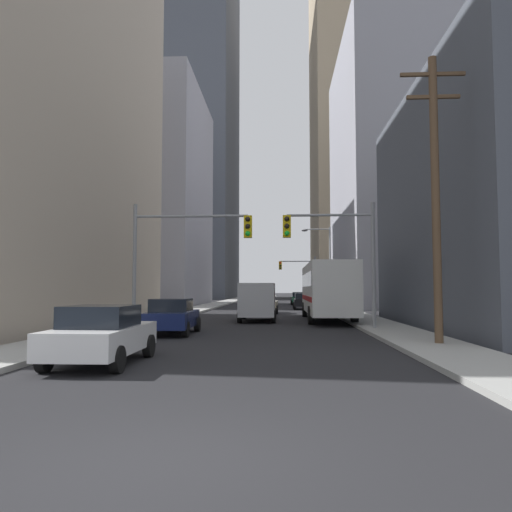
{
  "coord_description": "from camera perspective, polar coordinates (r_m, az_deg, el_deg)",
  "views": [
    {
      "loc": [
        1.36,
        -5.48,
        1.96
      ],
      "look_at": [
        0.0,
        20.66,
        3.7
      ],
      "focal_mm": 34.26,
      "sensor_mm": 36.0,
      "label": 1
    }
  ],
  "objects": [
    {
      "name": "ground_plane",
      "position": [
        5.97,
        -11.21,
        -22.89
      ],
      "size": [
        400.0,
        400.0,
        0.0
      ],
      "primitive_type": "plane",
      "color": "black"
    },
    {
      "name": "sidewalk_left",
      "position": [
        56.04,
        -4.94,
        -5.71
      ],
      "size": [
        2.56,
        160.0,
        0.15
      ],
      "primitive_type": "cube",
      "color": "#9E9E99",
      "rests_on": "ground"
    },
    {
      "name": "sidewalk_right",
      "position": [
        55.73,
        8.12,
        -5.7
      ],
      "size": [
        2.56,
        160.0,
        0.15
      ],
      "primitive_type": "cube",
      "color": "#9E9E99",
      "rests_on": "ground"
    },
    {
      "name": "city_bus",
      "position": [
        30.19,
        8.27,
        -3.82
      ],
      "size": [
        2.67,
        11.51,
        3.4
      ],
      "color": "silver",
      "rests_on": "ground"
    },
    {
      "name": "cargo_van_silver",
      "position": [
        29.39,
        0.23,
        -5.11
      ],
      "size": [
        2.16,
        5.22,
        2.26
      ],
      "color": "#B7BABF",
      "rests_on": "ground"
    },
    {
      "name": "sedan_white",
      "position": [
        13.41,
        -17.55,
        -8.71
      ],
      "size": [
        1.95,
        4.21,
        1.52
      ],
      "color": "white",
      "rests_on": "ground"
    },
    {
      "name": "sedan_navy",
      "position": [
        21.38,
        -9.79,
        -6.93
      ],
      "size": [
        1.95,
        4.26,
        1.52
      ],
      "color": "#141E4C",
      "rests_on": "ground"
    },
    {
      "name": "sedan_beige",
      "position": [
        38.53,
        1.12,
        -5.57
      ],
      "size": [
        1.95,
        4.24,
        1.52
      ],
      "color": "#C6B793",
      "rests_on": "ground"
    },
    {
      "name": "sedan_black",
      "position": [
        45.97,
        5.58,
        -5.26
      ],
      "size": [
        1.95,
        4.2,
        1.52
      ],
      "color": "black",
      "rests_on": "ground"
    },
    {
      "name": "sedan_green",
      "position": [
        58.42,
        5.04,
        -4.95
      ],
      "size": [
        1.95,
        4.24,
        1.52
      ],
      "color": "#195938",
      "rests_on": "ground"
    },
    {
      "name": "traffic_signal_near_left",
      "position": [
        23.44,
        -8.1,
        1.55
      ],
      "size": [
        5.71,
        0.44,
        6.0
      ],
      "color": "gray",
      "rests_on": "ground"
    },
    {
      "name": "traffic_signal_near_right",
      "position": [
        23.12,
        9.02,
        1.48
      ],
      "size": [
        4.3,
        0.44,
        6.0
      ],
      "color": "gray",
      "rests_on": "ground"
    },
    {
      "name": "traffic_signal_far_right",
      "position": [
        62.22,
        5.05,
        -1.83
      ],
      "size": [
        4.68,
        0.44,
        6.0
      ],
      "color": "gray",
      "rests_on": "ground"
    },
    {
      "name": "utility_pole_right",
      "position": [
        17.73,
        20.21,
        7.08
      ],
      "size": [
        2.2,
        0.28,
        9.92
      ],
      "color": "brown",
      "rests_on": "ground"
    },
    {
      "name": "street_lamp_right",
      "position": [
        44.31,
        8.09,
        -0.39
      ],
      "size": [
        2.63,
        0.32,
        7.5
      ],
      "color": "gray",
      "rests_on": "ground"
    },
    {
      "name": "building_left_mid_office",
      "position": [
        61.08,
        -16.26,
        6.43
      ],
      "size": [
        21.09,
        19.11,
        25.29
      ],
      "primitive_type": "cube",
      "color": "#93939E",
      "rests_on": "ground"
    },
    {
      "name": "building_left_far_tower",
      "position": [
        105.05,
        -8.31,
        14.74
      ],
      "size": [
        20.15,
        28.2,
        70.58
      ],
      "primitive_type": "cube",
      "color": "#4C515B",
      "rests_on": "ground"
    },
    {
      "name": "building_right_mid_block",
      "position": [
        58.59,
        17.65,
        8.97
      ],
      "size": [
        15.91,
        23.32,
        29.45
      ],
      "primitive_type": "cube",
      "color": "#93939E",
      "rests_on": "ground"
    },
    {
      "name": "building_right_far_highrise",
      "position": [
        104.21,
        11.35,
        16.06
      ],
      "size": [
        16.29,
        25.28,
        74.47
      ],
      "primitive_type": "cube",
      "color": "tan",
      "rests_on": "ground"
    }
  ]
}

